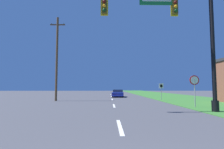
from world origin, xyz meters
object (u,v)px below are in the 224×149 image
Objects in this scene: signal_mast at (184,32)px; car_ahead at (118,93)px; stop_sign at (194,84)px; route_sign_post at (161,88)px; utility_pole_near at (57,57)px.

car_ahead is at bearing 100.80° from signal_mast.
stop_sign is 1.23× the size of route_sign_post.
signal_mast is at bearing -98.55° from route_sign_post.
signal_mast is 4.63m from stop_sign.
signal_mast is at bearing -40.57° from utility_pole_near.
car_ahead is 12.27m from utility_pole_near.
utility_pole_near is (-13.04, 6.97, 3.33)m from stop_sign.
stop_sign is 0.25× the size of utility_pole_near.
utility_pole_near reaches higher than car_ahead.
signal_mast is 18.78m from car_ahead.
car_ahead is at bearing 109.10° from stop_sign.
stop_sign is (5.30, -15.30, 1.26)m from car_ahead.
signal_mast is 1.84× the size of car_ahead.
car_ahead is 2.29× the size of route_sign_post.
car_ahead is 0.46× the size of utility_pole_near.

